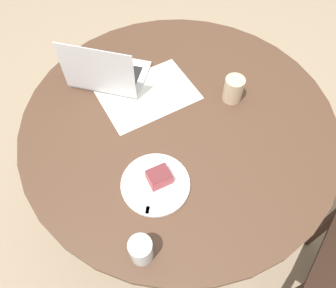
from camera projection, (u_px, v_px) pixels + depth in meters
name	position (u px, v px, depth m)	size (l,w,h in m)	color
ground_plane	(175.00, 196.00, 1.94)	(12.00, 12.00, 0.00)	gray
dining_table	(178.00, 136.00, 1.41)	(1.26, 1.26, 0.76)	#4C3323
paper_document	(148.00, 94.00, 1.37)	(0.39, 0.28, 0.00)	white
plate	(155.00, 184.00, 1.14)	(0.24, 0.24, 0.01)	white
cake_slice	(159.00, 177.00, 1.12)	(0.08, 0.07, 0.05)	#B74C51
fork	(150.00, 196.00, 1.11)	(0.12, 0.14, 0.00)	silver
coffee_glass	(233.00, 89.00, 1.32)	(0.08, 0.08, 0.11)	#C6AD89
water_glass	(141.00, 250.00, 0.97)	(0.07, 0.07, 0.11)	silver
laptop	(108.00, 73.00, 1.38)	(0.37, 0.37, 0.24)	silver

